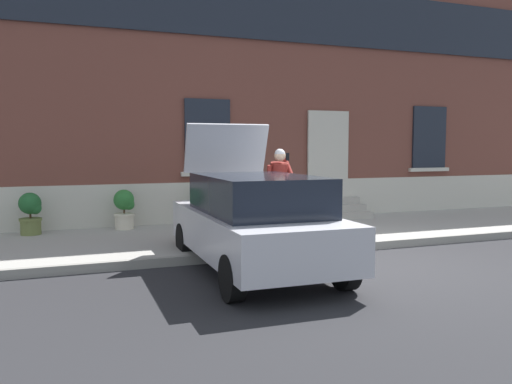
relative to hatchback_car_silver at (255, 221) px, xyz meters
name	(u,v)px	position (x,y,z in m)	size (l,w,h in m)	color
ground_plane	(367,263)	(1.98, -0.09, -0.80)	(80.00, 80.00, 0.00)	#232326
sidewalk	(295,233)	(1.98, 2.71, -0.72)	(24.00, 3.60, 0.15)	#99968E
curb_edge	(339,248)	(1.98, 0.85, -0.72)	(24.00, 0.12, 0.15)	gray
building_facade	(255,76)	(1.98, 5.20, 2.93)	(24.00, 1.52, 7.50)	brown
entrance_stoop	(334,210)	(3.72, 4.14, -0.46)	(1.62, 0.96, 0.48)	#9E998E
hatchback_car_silver	(255,221)	(0.00, 0.00, 0.00)	(1.85, 4.09, 2.34)	#B7B7BF
bollard_near_person	(309,212)	(1.58, 1.26, -0.09)	(0.15, 0.15, 1.04)	#333338
person_on_phone	(278,187)	(1.20, 1.88, 0.35)	(0.51, 0.51, 1.74)	maroon
planter_olive	(31,212)	(-3.34, 4.00, -0.19)	(0.44, 0.44, 0.86)	#606B38
planter_cream	(124,208)	(-1.47, 4.07, -0.19)	(0.44, 0.44, 0.86)	beige
planter_charcoal	(207,205)	(0.39, 4.13, -0.19)	(0.44, 0.44, 0.86)	#2D2D30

